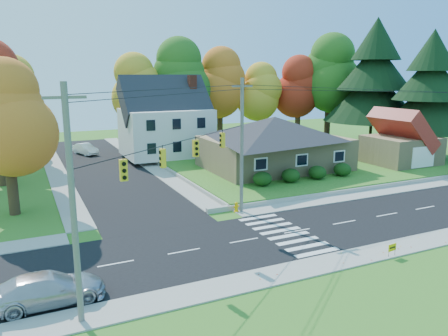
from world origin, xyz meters
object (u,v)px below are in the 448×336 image
at_px(silver_sedan, 48,289).
at_px(ranch_house, 274,142).
at_px(fire_hydrant, 236,207).
at_px(white_car, 85,149).

bearing_deg(silver_sedan, ranch_house, -52.04).
bearing_deg(fire_hydrant, ranch_house, 47.29).
height_order(ranch_house, white_car, ranch_house).
bearing_deg(silver_sedan, fire_hydrant, -59.67).
xyz_separation_m(white_car, fire_hydrant, (6.79, -29.84, -0.34)).
height_order(silver_sedan, fire_hydrant, silver_sedan).
bearing_deg(white_car, ranch_house, -69.97).
height_order(silver_sedan, white_car, silver_sedan).
relative_size(ranch_house, white_car, 3.40).
bearing_deg(ranch_house, silver_sedan, -141.19).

